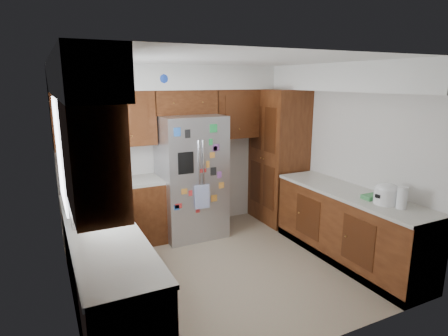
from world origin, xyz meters
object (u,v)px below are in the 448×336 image
at_px(rice_cooker, 386,193).
at_px(pantry, 278,157).
at_px(paper_towel, 402,198).
at_px(fridge, 191,177).

bearing_deg(rice_cooker, pantry, 89.98).
distance_m(pantry, rice_cooker, 2.14).
distance_m(rice_cooker, paper_towel, 0.20).
relative_size(pantry, fridge, 1.19).
bearing_deg(rice_cooker, paper_towel, -85.40).
distance_m(pantry, paper_towel, 2.34).
height_order(rice_cooker, paper_towel, paper_towel).
xyz_separation_m(fridge, rice_cooker, (1.50, -2.20, 0.14)).
bearing_deg(paper_towel, pantry, 90.37).
height_order(fridge, paper_towel, fridge).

